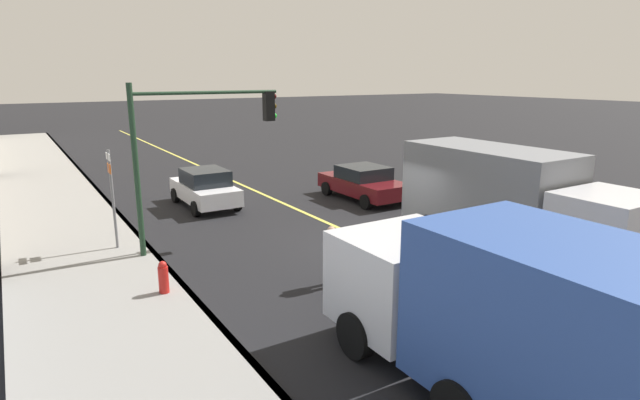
{
  "coord_description": "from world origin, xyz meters",
  "views": [
    {
      "loc": [
        -12.13,
        9.58,
        5.21
      ],
      "look_at": [
        0.88,
        1.52,
        1.46
      ],
      "focal_mm": 28.71,
      "sensor_mm": 36.0,
      "label": 1
    }
  ],
  "objects_px": {
    "car_white": "(205,188)",
    "car_maroon": "(363,182)",
    "traffic_light_mast": "(198,136)",
    "truck_blue": "(546,330)",
    "pedestrian_with_backpack": "(332,252)",
    "fire_hydrant": "(164,280)",
    "street_sign_post": "(112,193)",
    "truck_gray": "(510,201)"
  },
  "relations": [
    {
      "from": "car_white",
      "to": "car_maroon",
      "type": "bearing_deg",
      "value": -110.59
    },
    {
      "from": "traffic_light_mast",
      "to": "truck_blue",
      "type": "bearing_deg",
      "value": -171.79
    },
    {
      "from": "pedestrian_with_backpack",
      "to": "fire_hydrant",
      "type": "height_order",
      "value": "pedestrian_with_backpack"
    },
    {
      "from": "truck_blue",
      "to": "car_maroon",
      "type": "bearing_deg",
      "value": -26.25
    },
    {
      "from": "car_maroon",
      "to": "traffic_light_mast",
      "type": "xyz_separation_m",
      "value": [
        -2.71,
        8.05,
        2.76
      ]
    },
    {
      "from": "street_sign_post",
      "to": "fire_hydrant",
      "type": "relative_size",
      "value": 3.32
    },
    {
      "from": "truck_gray",
      "to": "street_sign_post",
      "type": "distance_m",
      "value": 11.65
    },
    {
      "from": "truck_blue",
      "to": "street_sign_post",
      "type": "height_order",
      "value": "street_sign_post"
    },
    {
      "from": "truck_blue",
      "to": "fire_hydrant",
      "type": "bearing_deg",
      "value": 24.97
    },
    {
      "from": "car_white",
      "to": "truck_blue",
      "type": "distance_m",
      "value": 15.61
    },
    {
      "from": "truck_blue",
      "to": "traffic_light_mast",
      "type": "xyz_separation_m",
      "value": [
        10.54,
        1.52,
        1.88
      ]
    },
    {
      "from": "car_white",
      "to": "pedestrian_with_backpack",
      "type": "relative_size",
      "value": 2.56
    },
    {
      "from": "street_sign_post",
      "to": "truck_gray",
      "type": "bearing_deg",
      "value": -122.92
    },
    {
      "from": "traffic_light_mast",
      "to": "fire_hydrant",
      "type": "height_order",
      "value": "traffic_light_mast"
    },
    {
      "from": "traffic_light_mast",
      "to": "street_sign_post",
      "type": "distance_m",
      "value": 3.07
    },
    {
      "from": "street_sign_post",
      "to": "fire_hydrant",
      "type": "xyz_separation_m",
      "value": [
        -4.04,
        -0.3,
        -1.36
      ]
    },
    {
      "from": "car_maroon",
      "to": "truck_blue",
      "type": "distance_m",
      "value": 14.8
    },
    {
      "from": "truck_blue",
      "to": "truck_gray",
      "type": "bearing_deg",
      "value": -48.15
    },
    {
      "from": "car_maroon",
      "to": "truck_blue",
      "type": "bearing_deg",
      "value": 153.75
    },
    {
      "from": "car_maroon",
      "to": "pedestrian_with_backpack",
      "type": "distance_m",
      "value": 9.44
    },
    {
      "from": "truck_gray",
      "to": "fire_hydrant",
      "type": "relative_size",
      "value": 7.75
    },
    {
      "from": "car_white",
      "to": "traffic_light_mast",
      "type": "height_order",
      "value": "traffic_light_mast"
    },
    {
      "from": "street_sign_post",
      "to": "pedestrian_with_backpack",
      "type": "bearing_deg",
      "value": -142.96
    },
    {
      "from": "truck_gray",
      "to": "fire_hydrant",
      "type": "xyz_separation_m",
      "value": [
        2.29,
        9.48,
        -1.2
      ]
    },
    {
      "from": "truck_blue",
      "to": "street_sign_post",
      "type": "relative_size",
      "value": 2.47
    },
    {
      "from": "pedestrian_with_backpack",
      "to": "street_sign_post",
      "type": "height_order",
      "value": "street_sign_post"
    },
    {
      "from": "car_white",
      "to": "fire_hydrant",
      "type": "distance_m",
      "value": 8.87
    },
    {
      "from": "traffic_light_mast",
      "to": "car_maroon",
      "type": "bearing_deg",
      "value": -71.4
    },
    {
      "from": "car_maroon",
      "to": "fire_hydrant",
      "type": "distance_m",
      "value": 11.55
    },
    {
      "from": "truck_blue",
      "to": "fire_hydrant",
      "type": "height_order",
      "value": "truck_blue"
    },
    {
      "from": "car_white",
      "to": "pedestrian_with_backpack",
      "type": "xyz_separation_m",
      "value": [
        -9.43,
        0.0,
        0.12
      ]
    },
    {
      "from": "truck_blue",
      "to": "pedestrian_with_backpack",
      "type": "relative_size",
      "value": 4.94
    },
    {
      "from": "traffic_light_mast",
      "to": "fire_hydrant",
      "type": "relative_size",
      "value": 5.34
    },
    {
      "from": "car_maroon",
      "to": "traffic_light_mast",
      "type": "bearing_deg",
      "value": 108.6
    },
    {
      "from": "car_white",
      "to": "truck_gray",
      "type": "distance_m",
      "value": 11.74
    },
    {
      "from": "truck_gray",
      "to": "fire_hydrant",
      "type": "height_order",
      "value": "truck_gray"
    },
    {
      "from": "pedestrian_with_backpack",
      "to": "traffic_light_mast",
      "type": "xyz_separation_m",
      "value": [
        4.39,
        1.82,
        2.59
      ]
    },
    {
      "from": "car_maroon",
      "to": "traffic_light_mast",
      "type": "distance_m",
      "value": 8.93
    },
    {
      "from": "truck_blue",
      "to": "pedestrian_with_backpack",
      "type": "distance_m",
      "value": 6.2
    },
    {
      "from": "truck_blue",
      "to": "truck_gray",
      "type": "distance_m",
      "value": 7.97
    },
    {
      "from": "traffic_light_mast",
      "to": "car_white",
      "type": "bearing_deg",
      "value": -19.92
    },
    {
      "from": "fire_hydrant",
      "to": "pedestrian_with_backpack",
      "type": "bearing_deg",
      "value": -110.68
    }
  ]
}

